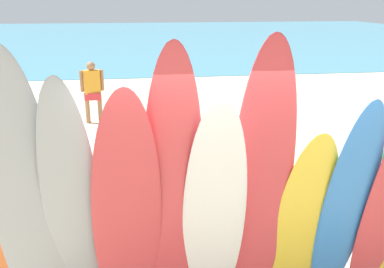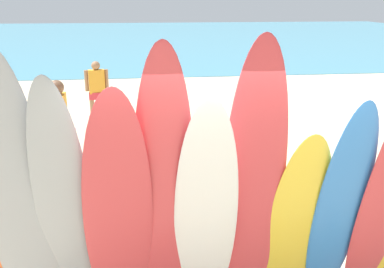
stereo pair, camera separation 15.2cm
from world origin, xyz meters
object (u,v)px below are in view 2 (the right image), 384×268
at_px(beachgoer_by_water, 60,124).
at_px(beachgoer_strolling, 97,87).
at_px(surfboard_grey_2, 66,218).
at_px(surfboard_grey_1, 20,209).
at_px(surfboard_red_4, 164,202).
at_px(surfboard_white_5, 206,221).
at_px(surfboard_red_3, 119,222).
at_px(surfboard_blue_8, 338,215).
at_px(surfboard_rack, 218,243).
at_px(surfboard_red_6, 252,193).
at_px(surfboard_yellow_7, 296,228).

distance_m(beachgoer_by_water, beachgoer_strolling, 3.64).
distance_m(surfboard_grey_2, beachgoer_strolling, 7.46).
xyz_separation_m(surfboard_grey_1, surfboard_red_4, (1.18, -0.02, 0.00)).
height_order(surfboard_red_4, beachgoer_strolling, surfboard_red_4).
bearing_deg(surfboard_grey_2, surfboard_white_5, -0.15).
bearing_deg(beachgoer_strolling, surfboard_white_5, 92.20).
distance_m(surfboard_grey_1, surfboard_red_3, 0.81).
xyz_separation_m(surfboard_red_3, beachgoer_strolling, (-0.88, 7.49, -0.34)).
height_order(surfboard_red_4, surfboard_blue_8, surfboard_red_4).
relative_size(surfboard_rack, beachgoer_by_water, 2.73).
bearing_deg(beachgoer_by_water, surfboard_grey_1, -177.15).
bearing_deg(surfboard_rack, surfboard_grey_2, -157.08).
height_order(surfboard_grey_2, surfboard_red_6, surfboard_red_6).
bearing_deg(surfboard_blue_8, beachgoer_by_water, 130.18).
height_order(surfboard_red_3, surfboard_red_6, surfboard_red_6).
distance_m(surfboard_grey_2, surfboard_yellow_7, 2.05).
distance_m(surfboard_white_5, beachgoer_by_water, 4.27).
height_order(surfboard_rack, surfboard_grey_2, surfboard_grey_2).
xyz_separation_m(surfboard_grey_2, surfboard_blue_8, (2.39, 0.01, -0.13)).
relative_size(surfboard_grey_1, surfboard_red_4, 1.00).
relative_size(surfboard_red_3, surfboard_yellow_7, 1.25).
bearing_deg(surfboard_grey_2, surfboard_red_6, 1.44).
relative_size(surfboard_red_6, surfboard_yellow_7, 1.40).
bearing_deg(surfboard_blue_8, surfboard_red_6, -179.75).
xyz_separation_m(surfboard_rack, surfboard_red_4, (-0.58, -0.61, 0.81)).
bearing_deg(surfboard_rack, surfboard_red_3, -146.70).
bearing_deg(surfboard_grey_1, surfboard_red_3, -3.60).
bearing_deg(beachgoer_strolling, surfboard_red_3, 86.66).
height_order(surfboard_red_4, surfboard_yellow_7, surfboard_red_4).
relative_size(surfboard_grey_1, surfboard_grey_2, 1.07).
bearing_deg(surfboard_red_4, surfboard_white_5, 0.79).
xyz_separation_m(surfboard_white_5, beachgoer_by_water, (-1.89, 3.83, -0.17)).
bearing_deg(surfboard_grey_2, surfboard_red_4, -0.61).
height_order(surfboard_red_4, surfboard_white_5, surfboard_red_4).
relative_size(surfboard_rack, surfboard_red_3, 1.90).
bearing_deg(surfboard_yellow_7, surfboard_white_5, -175.63).
bearing_deg(surfboard_blue_8, surfboard_rack, 150.71).
height_order(surfboard_grey_1, beachgoer_by_water, surfboard_grey_1).
relative_size(surfboard_red_6, beachgoer_by_water, 1.62).
xyz_separation_m(surfboard_white_5, surfboard_blue_8, (1.22, 0.03, -0.03)).
xyz_separation_m(surfboard_rack, surfboard_blue_8, (0.99, -0.58, 0.57)).
distance_m(surfboard_grey_2, surfboard_red_6, 1.59).
xyz_separation_m(surfboard_red_3, beachgoer_by_water, (-1.15, 3.85, -0.22)).
bearing_deg(surfboard_rack, surfboard_red_6, -71.93).
height_order(surfboard_red_6, beachgoer_strolling, surfboard_red_6).
relative_size(surfboard_grey_1, beachgoer_strolling, 1.81).
bearing_deg(surfboard_red_4, beachgoer_strolling, 100.12).
distance_m(surfboard_grey_1, beachgoer_strolling, 7.46).
distance_m(surfboard_grey_2, surfboard_red_3, 0.43).
height_order(surfboard_grey_2, beachgoer_strolling, surfboard_grey_2).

